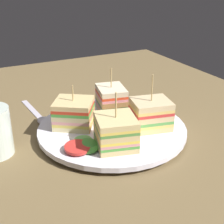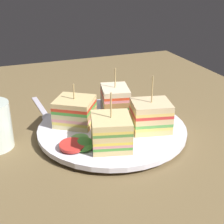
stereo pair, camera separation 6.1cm
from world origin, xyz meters
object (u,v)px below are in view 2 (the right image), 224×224
object	(u,v)px
chip_pile	(118,122)
spoon	(46,114)
sandwich_wedge_0	(75,111)
sandwich_wedge_3	(115,100)
sandwich_wedge_2	(151,116)
sandwich_wedge_1	(111,132)
plate	(112,129)

from	to	relation	value
chip_pile	spoon	size ratio (longest dim) A/B	0.35
sandwich_wedge_0	sandwich_wedge_3	world-z (taller)	sandwich_wedge_3
sandwich_wedge_0	sandwich_wedge_2	world-z (taller)	sandwich_wedge_2
chip_pile	sandwich_wedge_2	bearing A→B (deg)	57.32
sandwich_wedge_1	sandwich_wedge_3	bearing A→B (deg)	-9.25
sandwich_wedge_1	spoon	xyz separation A→B (cm)	(-19.21, -7.58, -3.90)
sandwich_wedge_2	spoon	distance (cm)	23.38
spoon	chip_pile	bearing A→B (deg)	37.47
sandwich_wedge_0	chip_pile	bearing A→B (deg)	5.51
sandwich_wedge_1	chip_pile	distance (cm)	7.70
plate	spoon	size ratio (longest dim) A/B	1.77
sandwich_wedge_1	spoon	world-z (taller)	sandwich_wedge_1
sandwich_wedge_3	spoon	xyz separation A→B (cm)	(-6.14, -13.40, -3.87)
sandwich_wedge_0	sandwich_wedge_2	distance (cm)	14.31
sandwich_wedge_2	chip_pile	distance (cm)	6.35
sandwich_wedge_3	chip_pile	bearing A→B (deg)	-3.93
plate	sandwich_wedge_1	size ratio (longest dim) A/B	2.90
sandwich_wedge_0	sandwich_wedge_2	xyz separation A→B (cm)	(7.18, 12.38, 0.15)
chip_pile	sandwich_wedge_0	bearing A→B (deg)	-118.22
plate	sandwich_wedge_0	world-z (taller)	sandwich_wedge_0
sandwich_wedge_0	sandwich_wedge_1	distance (cm)	10.87
sandwich_wedge_3	chip_pile	size ratio (longest dim) A/B	1.69
sandwich_wedge_1	sandwich_wedge_3	distance (cm)	14.31
spoon	plate	bearing A→B (deg)	34.97
spoon	sandwich_wedge_0	bearing A→B (deg)	20.66
sandwich_wedge_2	sandwich_wedge_3	bearing A→B (deg)	-59.94
sandwich_wedge_1	spoon	distance (cm)	21.02
plate	spoon	distance (cm)	16.25
sandwich_wedge_0	sandwich_wedge_1	size ratio (longest dim) A/B	0.97
plate	sandwich_wedge_1	world-z (taller)	sandwich_wedge_1
chip_pile	sandwich_wedge_3	bearing A→B (deg)	163.54
plate	sandwich_wedge_2	size ratio (longest dim) A/B	2.70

